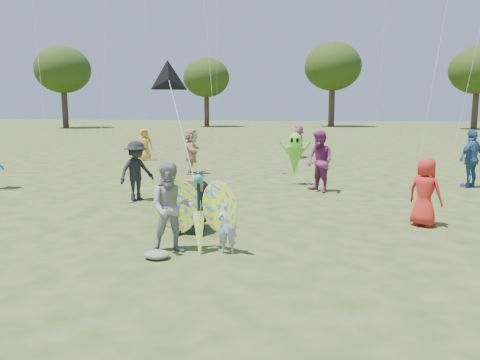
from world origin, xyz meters
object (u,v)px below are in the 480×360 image
object	(u,v)px
crowd_g	(145,144)
alien_kite	(295,156)
crowd_a	(425,192)
crowd_c	(471,159)
child_girl	(227,227)
adult_man	(171,208)
crowd_j	(299,141)
butterfly_kite	(199,215)
crowd_d	(192,151)
crowd_b	(137,171)
crowd_e	(320,162)
jogging_stroller	(195,202)

from	to	relation	value
crowd_g	alien_kite	world-z (taller)	alien_kite
crowd_a	crowd_c	world-z (taller)	crowd_c
crowd_a	crowd_g	distance (m)	15.30
child_girl	adult_man	distance (m)	1.05
child_girl	crowd_j	distance (m)	16.12
butterfly_kite	child_girl	bearing A→B (deg)	-0.18
crowd_a	crowd_d	size ratio (longest dim) A/B	0.85
adult_man	crowd_g	xyz separation A→B (m)	(-5.98, 13.64, -0.05)
crowd_b	crowd_e	bearing A→B (deg)	-33.25
butterfly_kite	crowd_b	bearing A→B (deg)	125.11
crowd_b	crowd_e	world-z (taller)	crowd_e
crowd_b	child_girl	bearing A→B (deg)	-108.32
crowd_e	crowd_j	world-z (taller)	crowd_e
jogging_stroller	butterfly_kite	world-z (taller)	butterfly_kite
crowd_b	crowd_g	size ratio (longest dim) A/B	1.08
adult_man	crowd_a	xyz separation A→B (m)	(4.79, 2.78, -0.06)
crowd_g	child_girl	bearing A→B (deg)	-80.59
crowd_b	crowd_d	world-z (taller)	crowd_d
crowd_d	crowd_j	size ratio (longest dim) A/B	1.07
adult_man	crowd_c	size ratio (longest dim) A/B	0.87
crowd_j	jogging_stroller	bearing A→B (deg)	-8.68
crowd_g	butterfly_kite	size ratio (longest dim) A/B	0.88
child_girl	crowd_e	distance (m)	6.61
child_girl	crowd_d	bearing A→B (deg)	-75.57
crowd_j	alien_kite	size ratio (longest dim) A/B	0.95
butterfly_kite	adult_man	bearing A→B (deg)	-164.77
child_girl	crowd_e	xyz separation A→B (m)	(1.49, 6.42, 0.45)
jogging_stroller	crowd_d	bearing A→B (deg)	111.87
crowd_e	crowd_a	bearing A→B (deg)	-11.91
butterfly_kite	crowd_d	bearing A→B (deg)	107.11
child_girl	adult_man	world-z (taller)	adult_man
crowd_d	alien_kite	bearing A→B (deg)	-127.32
crowd_a	alien_kite	distance (m)	5.85
jogging_stroller	alien_kite	distance (m)	6.42
crowd_g	alien_kite	size ratio (longest dim) A/B	0.88
crowd_a	crowd_d	bearing A→B (deg)	-7.15
crowd_c	crowd_e	distance (m)	5.07
crowd_c	jogging_stroller	xyz separation A→B (m)	(-7.25, -6.75, -0.32)
crowd_b	crowd_d	xyz separation A→B (m)	(0.03, 5.26, 0.06)
crowd_j	alien_kite	world-z (taller)	alien_kite
crowd_b	crowd_j	bearing A→B (deg)	14.84
crowd_b	adult_man	bearing A→B (deg)	-118.10
crowd_d	jogging_stroller	world-z (taller)	crowd_d
crowd_c	crowd_j	distance (m)	9.96
adult_man	alien_kite	bearing A→B (deg)	61.44
crowd_g	crowd_c	bearing A→B (deg)	-39.97
crowd_a	alien_kite	bearing A→B (deg)	-21.46
child_girl	crowd_j	world-z (taller)	crowd_j
crowd_a	crowd_c	size ratio (longest dim) A/B	0.80
crowd_a	adult_man	bearing A→B (deg)	66.17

